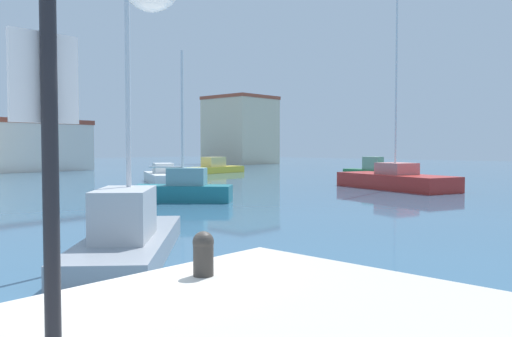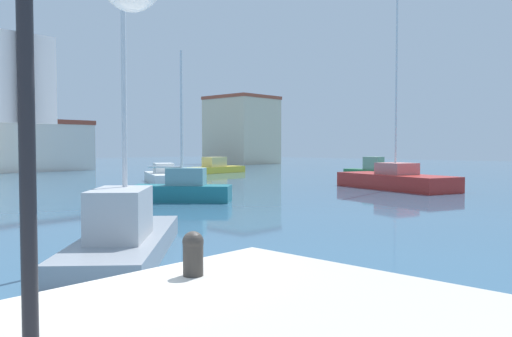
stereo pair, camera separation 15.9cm
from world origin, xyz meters
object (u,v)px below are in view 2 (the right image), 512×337
at_px(sailboat_grey_mid_harbor, 124,233).
at_px(sailboat_teal_far_left, 183,189).
at_px(sailboat_red_center_channel, 395,179).
at_px(motorboat_yellow_inner_mooring, 215,168).
at_px(motorboat_white_outer_mooring, 164,176).
at_px(motorboat_green_near_pier, 370,172).
at_px(mooring_bollard, 193,252).

distance_m(sailboat_grey_mid_harbor, sailboat_teal_far_left, 12.82).
height_order(sailboat_grey_mid_harbor, sailboat_teal_far_left, sailboat_grey_mid_harbor).
distance_m(sailboat_red_center_channel, motorboat_yellow_inner_mooring, 23.50).
relative_size(sailboat_grey_mid_harbor, sailboat_teal_far_left, 1.47).
relative_size(sailboat_red_center_channel, motorboat_white_outer_mooring, 1.92).
height_order(motorboat_white_outer_mooring, sailboat_teal_far_left, sailboat_teal_far_left).
height_order(motorboat_green_near_pier, motorboat_yellow_inner_mooring, motorboat_green_near_pier).
bearing_deg(motorboat_green_near_pier, motorboat_yellow_inner_mooring, 92.04).
bearing_deg(motorboat_yellow_inner_mooring, sailboat_red_center_channel, -103.66).
bearing_deg(sailboat_teal_far_left, mooring_bollard, -128.76).
distance_m(motorboat_yellow_inner_mooring, sailboat_teal_far_left, 27.04).
relative_size(sailboat_grey_mid_harbor, motorboat_green_near_pier, 2.52).
bearing_deg(sailboat_grey_mid_harbor, sailboat_teal_far_left, 44.52).
xyz_separation_m(motorboat_green_near_pier, sailboat_teal_far_left, (-20.10, -1.38, -0.03)).
height_order(sailboat_red_center_channel, motorboat_green_near_pier, sailboat_red_center_channel).
distance_m(sailboat_red_center_channel, motorboat_white_outer_mooring, 16.69).
bearing_deg(mooring_bollard, sailboat_teal_far_left, 51.24).
xyz_separation_m(sailboat_grey_mid_harbor, motorboat_yellow_inner_mooring, (28.63, 27.73, -0.07)).
height_order(mooring_bollard, motorboat_yellow_inner_mooring, mooring_bollard).
bearing_deg(motorboat_yellow_inner_mooring, sailboat_grey_mid_harbor, -135.91).
bearing_deg(motorboat_green_near_pier, sailboat_red_center_channel, -138.42).
distance_m(mooring_bollard, sailboat_grey_mid_harbor, 6.53).
distance_m(sailboat_grey_mid_harbor, motorboat_yellow_inner_mooring, 39.86).
relative_size(mooring_bollard, sailboat_red_center_channel, 0.04).
distance_m(motorboat_green_near_pier, motorboat_yellow_inner_mooring, 17.37).
xyz_separation_m(motorboat_green_near_pier, motorboat_yellow_inner_mooring, (-0.62, 17.36, -0.11)).
bearing_deg(sailboat_grey_mid_harbor, motorboat_green_near_pier, 19.53).
bearing_deg(sailboat_red_center_channel, motorboat_white_outer_mooring, 113.23).
height_order(mooring_bollard, sailboat_teal_far_left, sailboat_teal_far_left).
distance_m(sailboat_red_center_channel, sailboat_grey_mid_harbor, 23.59).
xyz_separation_m(mooring_bollard, sailboat_teal_far_left, (11.92, 14.85, -0.77)).
xyz_separation_m(sailboat_grey_mid_harbor, motorboat_white_outer_mooring, (16.49, 20.24, -0.14)).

